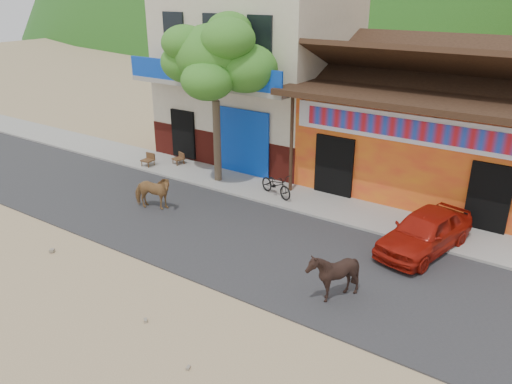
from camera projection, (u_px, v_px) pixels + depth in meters
ground at (221, 293)px, 12.12m from camera, size 120.00×120.00×0.00m
road at (275, 250)px, 14.03m from camera, size 60.00×5.00×0.04m
sidewalk at (330, 207)px, 16.70m from camera, size 60.00×2.00×0.12m
dance_club at (432, 138)px, 18.06m from camera, size 8.00×6.00×3.60m
cafe_building at (260, 72)px, 21.29m from camera, size 7.00×6.00×7.00m
tree at (216, 101)px, 17.75m from camera, size 3.00×3.00×6.00m
cow_tan at (152, 192)px, 16.39m from camera, size 1.52×1.08×1.17m
cow_dark at (333, 275)px, 11.60m from camera, size 1.41×1.33×1.28m
red_car at (425, 231)px, 13.78m from camera, size 2.14×3.69×1.18m
scooter at (276, 185)px, 17.30m from camera, size 1.64×1.02×0.81m
cafe_chair_left at (178, 154)px, 20.38m from camera, size 0.51×0.51×0.86m
cafe_chair_right at (147, 155)px, 20.16m from camera, size 0.47×0.47×0.94m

